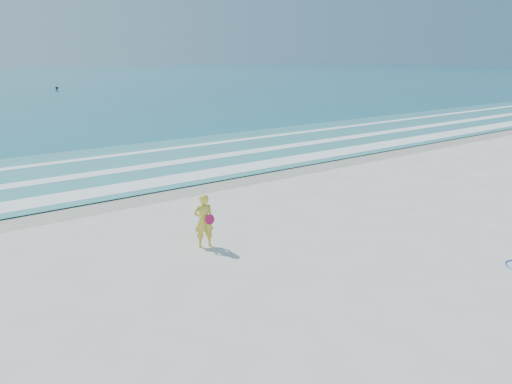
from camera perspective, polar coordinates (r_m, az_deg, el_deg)
ground at (r=12.22m, az=10.47°, el=-8.76°), size 400.00×400.00×0.00m
wet_sand at (r=19.06m, az=-9.85°, el=0.16°), size 400.00×2.40×0.00m
shallow at (r=23.49m, az=-15.55°, el=2.83°), size 400.00×10.00×0.01m
foam_near at (r=20.17m, az=-11.58°, el=1.08°), size 400.00×1.40×0.01m
foam_mid at (r=22.76m, az=-14.79°, el=2.51°), size 400.00×0.90×0.01m
foam_far at (r=25.78m, az=-17.66°, el=3.78°), size 400.00×0.60×0.01m
buoy at (r=79.02m, az=-21.81°, el=11.00°), size 0.40×0.40×0.40m
woman at (r=13.25m, az=-6.00°, el=-3.26°), size 0.61×0.49×1.45m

